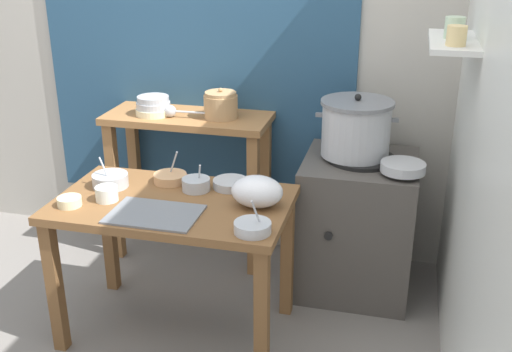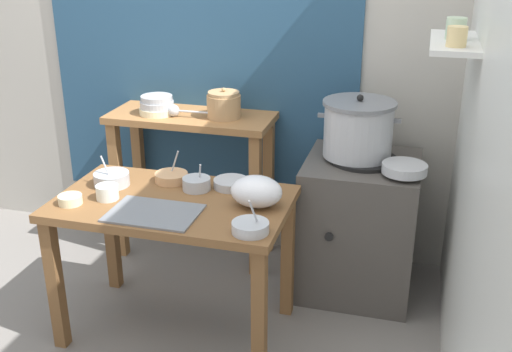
{
  "view_description": "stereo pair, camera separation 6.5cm",
  "coord_description": "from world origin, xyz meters",
  "views": [
    {
      "loc": [
        1.07,
        -2.4,
        1.91
      ],
      "look_at": [
        0.42,
        0.21,
        0.82
      ],
      "focal_mm": 43.17,
      "sensor_mm": 36.0,
      "label": 1
    },
    {
      "loc": [
        1.13,
        -2.38,
        1.91
      ],
      "look_at": [
        0.42,
        0.21,
        0.82
      ],
      "focal_mm": 43.17,
      "sensor_mm": 36.0,
      "label": 2
    }
  ],
  "objects": [
    {
      "name": "back_shelf_table",
      "position": [
        -0.14,
        0.83,
        0.68
      ],
      "size": [
        0.96,
        0.4,
        0.9
      ],
      "color": "#9E6B3D",
      "rests_on": "ground"
    },
    {
      "name": "plastic_bag",
      "position": [
        0.46,
        0.09,
        0.79
      ],
      "size": [
        0.24,
        0.19,
        0.15
      ],
      "primitive_type": "ellipsoid",
      "color": "white",
      "rests_on": "prep_table"
    },
    {
      "name": "bowl_stack_enamel",
      "position": [
        -0.33,
        0.79,
        0.95
      ],
      "size": [
        0.21,
        0.21,
        0.11
      ],
      "color": "beige",
      "rests_on": "back_shelf_table"
    },
    {
      "name": "serving_tray",
      "position": [
        0.04,
        -0.11,
        0.72
      ],
      "size": [
        0.4,
        0.28,
        0.01
      ],
      "primitive_type": "cube",
      "color": "slate",
      "rests_on": "prep_table"
    },
    {
      "name": "wide_pan",
      "position": [
        1.09,
        0.54,
        0.8
      ],
      "size": [
        0.22,
        0.22,
        0.05
      ],
      "primitive_type": "cylinder",
      "color": "#B7BABF",
      "rests_on": "stove_block"
    },
    {
      "name": "ladle",
      "position": [
        -0.21,
        0.77,
        0.94
      ],
      "size": [
        0.29,
        0.07,
        0.07
      ],
      "color": "#B7BABF",
      "rests_on": "back_shelf_table"
    },
    {
      "name": "prep_bowl_3",
      "position": [
        0.5,
        -0.17,
        0.75
      ],
      "size": [
        0.16,
        0.16,
        0.17
      ],
      "color": "#B7BABF",
      "rests_on": "prep_table"
    },
    {
      "name": "prep_bowl_6",
      "position": [
        0.12,
        0.2,
        0.75
      ],
      "size": [
        0.14,
        0.14,
        0.14
      ],
      "color": "#B7BABF",
      "rests_on": "prep_table"
    },
    {
      "name": "ground_plane",
      "position": [
        0.0,
        0.0,
        0.0
      ],
      "size": [
        9.0,
        9.0,
        0.0
      ],
      "primitive_type": "plane",
      "color": "gray"
    },
    {
      "name": "prep_bowl_2",
      "position": [
        0.28,
        0.27,
        0.74
      ],
      "size": [
        0.17,
        0.17,
        0.04
      ],
      "color": "#B7BABF",
      "rests_on": "prep_table"
    },
    {
      "name": "steamer_pot",
      "position": [
        0.84,
        0.72,
        0.93
      ],
      "size": [
        0.43,
        0.38,
        0.33
      ],
      "color": "#B7BABF",
      "rests_on": "stove_block"
    },
    {
      "name": "prep_bowl_0",
      "position": [
        -0.03,
        0.26,
        0.75
      ],
      "size": [
        0.17,
        0.17,
        0.17
      ],
      "color": "tan",
      "rests_on": "prep_table"
    },
    {
      "name": "prep_bowl_5",
      "position": [
        -0.38,
        -0.11,
        0.74
      ],
      "size": [
        0.11,
        0.11,
        0.04
      ],
      "color": "beige",
      "rests_on": "prep_table"
    },
    {
      "name": "wall_back",
      "position": [
        0.08,
        1.1,
        1.3
      ],
      "size": [
        4.4,
        0.12,
        2.6
      ],
      "color": "#B2ADA3",
      "rests_on": "ground"
    },
    {
      "name": "clay_pot",
      "position": [
        0.06,
        0.83,
        0.97
      ],
      "size": [
        0.19,
        0.19,
        0.17
      ],
      "color": "tan",
      "rests_on": "back_shelf_table"
    },
    {
      "name": "wall_right",
      "position": [
        1.4,
        0.2,
        1.3
      ],
      "size": [
        0.3,
        3.2,
        2.6
      ],
      "color": "silver",
      "rests_on": "ground"
    },
    {
      "name": "prep_table",
      "position": [
        0.06,
        0.06,
        0.61
      ],
      "size": [
        1.1,
        0.66,
        0.72
      ],
      "color": "brown",
      "rests_on": "ground"
    },
    {
      "name": "stove_block",
      "position": [
        0.88,
        0.7,
        0.38
      ],
      "size": [
        0.6,
        0.61,
        0.78
      ],
      "color": "#4C4742",
      "rests_on": "ground"
    },
    {
      "name": "prep_bowl_4",
      "position": [
        -0.3,
        0.14,
        0.76
      ],
      "size": [
        0.18,
        0.18,
        0.16
      ],
      "color": "#B7BABF",
      "rests_on": "prep_table"
    },
    {
      "name": "prep_bowl_1",
      "position": [
        -0.24,
        -0.02,
        0.76
      ],
      "size": [
        0.11,
        0.11,
        0.07
      ],
      "color": "silver",
      "rests_on": "prep_table"
    }
  ]
}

